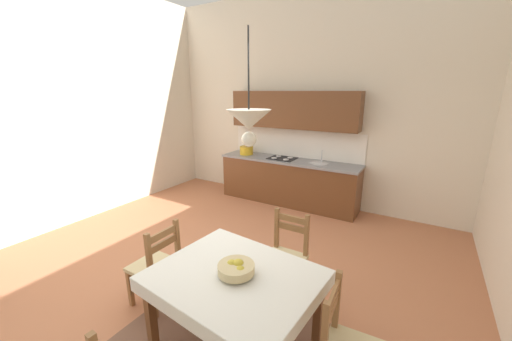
% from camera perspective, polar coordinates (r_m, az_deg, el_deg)
% --- Properties ---
extents(ground_plane, '(6.48, 6.58, 0.10)m').
position_cam_1_polar(ground_plane, '(3.89, -9.22, -20.00)').
color(ground_plane, '#B7704C').
extents(wall_back, '(6.48, 0.12, 4.01)m').
position_cam_1_polar(wall_back, '(5.83, 9.92, 13.32)').
color(wall_back, silver).
rests_on(wall_back, ground_plane).
extents(wall_left, '(0.12, 6.58, 4.01)m').
position_cam_1_polar(wall_left, '(5.64, -34.79, 10.81)').
color(wall_left, silver).
rests_on(wall_left, ground_plane).
extents(kitchen_cabinetry, '(2.80, 0.63, 2.20)m').
position_cam_1_polar(kitchen_cabinetry, '(5.75, 6.53, 1.84)').
color(kitchen_cabinetry, brown).
rests_on(kitchen_cabinetry, ground_plane).
extents(dining_table, '(1.40, 1.17, 0.75)m').
position_cam_1_polar(dining_table, '(2.58, -4.21, -21.94)').
color(dining_table, brown).
rests_on(dining_table, ground_plane).
extents(dining_chair_tv_side, '(0.42, 0.42, 0.93)m').
position_cam_1_polar(dining_chair_tv_side, '(3.32, -19.09, -17.42)').
color(dining_chair_tv_side, '#D1BC89').
rests_on(dining_chair_tv_side, ground_plane).
extents(dining_chair_kitchen_side, '(0.42, 0.42, 0.93)m').
position_cam_1_polar(dining_chair_kitchen_side, '(3.31, 5.81, -16.69)').
color(dining_chair_kitchen_side, '#D1BC89').
rests_on(dining_chair_kitchen_side, ground_plane).
extents(fruit_bowl, '(0.30, 0.30, 0.12)m').
position_cam_1_polar(fruit_bowl, '(2.46, -3.92, -18.74)').
color(fruit_bowl, tan).
rests_on(fruit_bowl, dining_table).
extents(pendant_lamp, '(0.32, 0.32, 0.80)m').
position_cam_1_polar(pendant_lamp, '(2.07, -1.42, 9.77)').
color(pendant_lamp, black).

